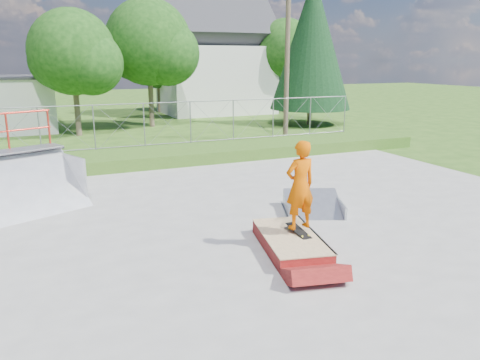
{
  "coord_description": "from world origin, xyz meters",
  "views": [
    {
      "loc": [
        -4.06,
        -8.77,
        3.98
      ],
      "look_at": [
        0.43,
        1.54,
        1.1
      ],
      "focal_mm": 35.0,
      "sensor_mm": 36.0,
      "label": 1
    }
  ],
  "objects_px": {
    "grind_box": "(290,243)",
    "flat_bank_ramp": "(313,205)",
    "quarter_pipe": "(27,164)",
    "skater": "(300,189)"
  },
  "relations": [
    {
      "from": "quarter_pipe",
      "to": "skater",
      "type": "bearing_deg",
      "value": -68.43
    },
    {
      "from": "quarter_pipe",
      "to": "skater",
      "type": "relative_size",
      "value": 1.35
    },
    {
      "from": "quarter_pipe",
      "to": "flat_bank_ramp",
      "type": "relative_size",
      "value": 1.65
    },
    {
      "from": "quarter_pipe",
      "to": "skater",
      "type": "distance_m",
      "value": 7.54
    },
    {
      "from": "grind_box",
      "to": "quarter_pipe",
      "type": "bearing_deg",
      "value": 145.82
    },
    {
      "from": "flat_bank_ramp",
      "to": "skater",
      "type": "height_order",
      "value": "skater"
    },
    {
      "from": "grind_box",
      "to": "flat_bank_ramp",
      "type": "relative_size",
      "value": 1.63
    },
    {
      "from": "grind_box",
      "to": "flat_bank_ramp",
      "type": "distance_m",
      "value": 2.72
    },
    {
      "from": "grind_box",
      "to": "skater",
      "type": "relative_size",
      "value": 1.34
    },
    {
      "from": "quarter_pipe",
      "to": "skater",
      "type": "xyz_separation_m",
      "value": [
        5.34,
        -5.32,
        0.06
      ]
    }
  ]
}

